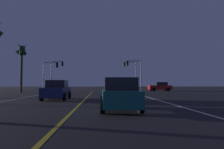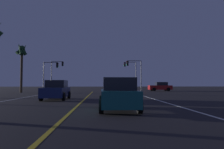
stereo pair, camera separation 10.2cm
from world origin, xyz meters
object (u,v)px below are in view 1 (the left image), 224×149
Objects in this scene: traffic_light_near_right at (134,69)px; palm_tree_left_far at (22,53)px; traffic_light_far_left at (57,69)px; car_oncoming at (57,90)px; car_crossing_side at (160,87)px; traffic_light_near_left at (51,70)px; car_lead_same_lane at (120,94)px; traffic_light_far_right at (130,70)px.

palm_tree_left_far is (-18.26, -3.82, 2.03)m from traffic_light_near_right.
traffic_light_far_left reaches higher than traffic_light_near_right.
car_oncoming is 0.73× the size of traffic_light_far_left.
traffic_light_near_left reaches higher than car_crossing_side.
traffic_light_far_left is (-5.04, 23.32, 3.51)m from car_oncoming.
car_lead_same_lane is at bearing -72.11° from traffic_light_far_left.
car_lead_same_lane is 0.77× the size of traffic_light_near_right.
car_crossing_side is at bearing -156.61° from traffic_light_near_right.
palm_tree_left_far reaches higher than traffic_light_far_right.
traffic_light_far_right is (9.89, 23.32, 3.48)m from car_oncoming.
car_oncoming is at bearing 52.98° from car_crossing_side.
traffic_light_near_left is 5.70m from palm_tree_left_far.
palm_tree_left_far is at bearing 26.90° from traffic_light_far_right.
traffic_light_far_right is at bearing -91.02° from traffic_light_near_right.
traffic_light_far_right reaches higher than car_crossing_side.
car_crossing_side is 29.37m from car_lead_same_lane.
traffic_light_far_left reaches higher than traffic_light_near_left.
palm_tree_left_far is at bearing -148.85° from car_oncoming.
car_oncoming is 24.12m from traffic_light_far_left.
traffic_light_near_right is (9.80, 17.82, 3.27)m from car_oncoming.
traffic_light_far_left is (-14.83, 5.50, 0.24)m from traffic_light_near_right.
car_crossing_side is at bearing 6.64° from traffic_light_near_left.
traffic_light_far_left is at bearing -20.34° from traffic_light_near_right.
car_crossing_side is 0.83× the size of traffic_light_near_left.
palm_tree_left_far reaches higher than traffic_light_near_left.
car_crossing_side is at bearing -8.87° from traffic_light_far_left.
car_oncoming is 1.00× the size of car_lead_same_lane.
palm_tree_left_far is (-18.36, -9.32, 1.82)m from traffic_light_far_right.
palm_tree_left_far reaches higher than car_lead_same_lane.
traffic_light_far_left reaches higher than car_lead_same_lane.
car_lead_same_lane is at bearing 33.55° from car_oncoming.
car_crossing_side is 0.77× the size of traffic_light_near_right.
car_crossing_side is 0.55× the size of palm_tree_left_far.
car_oncoming is 0.83× the size of traffic_light_near_left.
traffic_light_far_left is 0.76× the size of palm_tree_left_far.
traffic_light_near_left is at bearing 46.97° from palm_tree_left_far.
car_oncoming is 0.55× the size of palm_tree_left_far.
traffic_light_near_right is at bearing 88.98° from traffic_light_far_right.
palm_tree_left_far is at bearing -133.03° from traffic_light_near_left.
traffic_light_far_left is (-20.24, 3.16, 3.51)m from car_crossing_side.
traffic_light_near_left is (-9.76, 25.15, 3.01)m from car_lead_same_lane.
car_oncoming is 20.60m from traffic_light_near_right.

